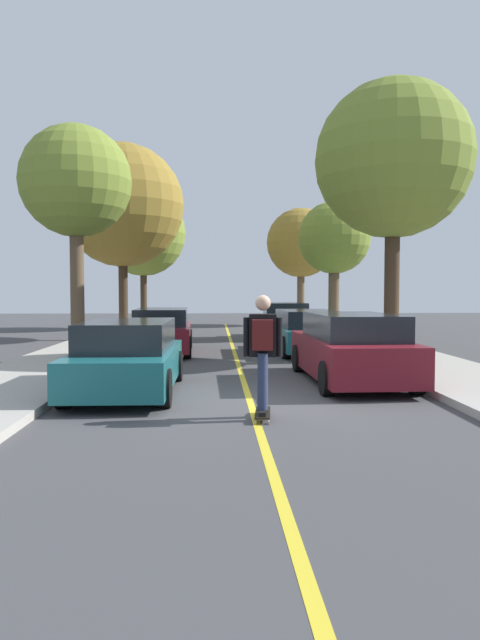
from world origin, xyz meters
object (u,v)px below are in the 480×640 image
Objects in this scene: parked_car_left_near at (162,331)px; parked_car_right_far at (285,321)px; parked_car_right_near at (307,332)px; parked_car_left_nearest at (128,357)px; street_tree_right_near at (334,239)px; skateboarder at (263,346)px; skateboard at (263,413)px; parked_car_right_nearest at (351,348)px; street_tree_right_far at (301,243)px; street_tree_left_nearest at (76,183)px; street_tree_left_near at (122,206)px; street_tree_left_far at (143,234)px; street_tree_right_nearest at (393,160)px.

parked_car_right_far reaches higher than parked_car_left_near.
parked_car_right_near is at bearing -1.34° from parked_car_left_near.
street_tree_right_near is (6.41, 12.22, 3.32)m from parked_car_left_nearest.
skateboard is at bearing 84.02° from skateboarder.
skateboard is at bearing -121.99° from parked_car_right_nearest.
parked_car_right_far is at bearing 90.01° from parked_car_right_nearest.
parked_car_left_nearest is at bearing -106.81° from street_tree_right_far.
street_tree_right_near is (1.94, 11.17, 3.28)m from parked_car_right_nearest.
street_tree_right_far is at bearing 90.00° from street_tree_right_near.
street_tree_left_near reaches higher than street_tree_left_nearest.
street_tree_left_far is at bearing 143.59° from street_tree_right_near.
street_tree_right_near is (8.35, -6.16, -0.77)m from street_tree_left_far.
parked_car_left_near reaches higher than parked_car_right_near.
street_tree_left_far is 10.40m from street_tree_right_near.
parked_car_right_far is 2.45× the size of skateboarder.
street_tree_left_far is 1.06× the size of street_tree_right_far.
parked_car_left_near is at bearing 53.28° from street_tree_left_nearest.
street_tree_left_far is 21.51m from skateboarder.
parked_car_left_nearest is at bearing -109.63° from parked_car_right_far.
parked_car_left_near is 4.47m from parked_car_right_near.
street_tree_left_near is at bearing -174.56° from parked_car_right_far.
street_tree_left_nearest is at bearing 152.86° from parked_car_right_nearest.
parked_car_right_far is 4.96× the size of skateboard.
street_tree_right_far is at bearing 63.65° from street_tree_left_nearest.
parked_car_left_near is at bearing 90.01° from parked_car_left_nearest.
street_tree_left_far reaches higher than street_tree_right_near.
parked_car_left_near is at bearing 104.15° from skateboard.
parked_car_right_near is at bearing 130.81° from street_tree_right_nearest.
parked_car_left_near is 0.83× the size of street_tree_right_near.
street_tree_left_near reaches higher than parked_car_right_far.
parked_car_left_near is 0.66× the size of street_tree_left_far.
street_tree_right_far is at bearing 65.80° from parked_car_left_near.
street_tree_right_nearest is (8.35, 0.25, 0.71)m from street_tree_left_nearest.
street_tree_right_nearest is (1.94, 3.53, 4.69)m from parked_car_right_nearest.
street_tree_left_far is (-6.41, 17.32, 4.05)m from parked_car_right_nearest.
parked_car_right_near is at bearing -109.81° from street_tree_right_near.
street_tree_right_nearest is 8.60× the size of skateboard.
parked_car_left_near is 0.70× the size of street_tree_right_far.
street_tree_right_far is at bearing 82.30° from parked_car_right_near.
parked_car_right_nearest is 0.72× the size of street_tree_right_far.
street_tree_right_far is at bearing 77.39° from parked_car_right_far.
parked_car_right_nearest is at bearing -89.99° from parked_car_right_far.
street_tree_left_nearest is 0.89× the size of street_tree_left_far.
street_tree_right_nearest is (8.35, -7.31, 0.19)m from street_tree_left_near.
street_tree_left_nearest reaches higher than parked_car_right_near.
parked_car_left_near is 0.60× the size of street_tree_left_near.
street_tree_left_far is at bearing 101.65° from skateboarder.
parked_car_right_nearest is 5.78m from parked_car_right_near.
parked_car_right_far is at bearing 171.49° from street_tree_right_near.
parked_car_right_nearest is 4.06m from skateboarder.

